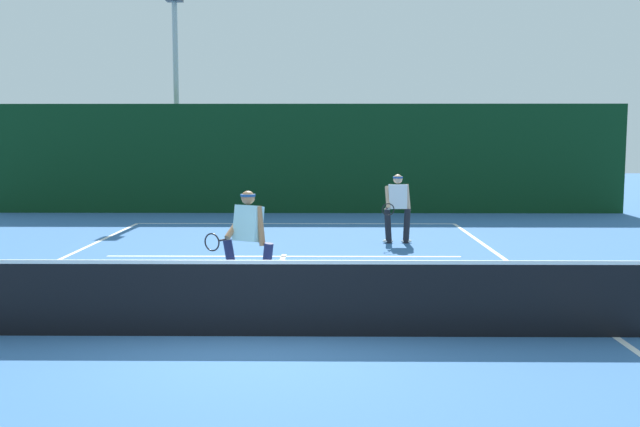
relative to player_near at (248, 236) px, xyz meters
name	(u,v)px	position (x,y,z in m)	size (l,w,h in m)	color
ground_plane	(254,336)	(0.37, -2.64, -0.92)	(80.00, 80.00, 0.00)	#34629D
court_line_baseline_far	(295,224)	(0.37, 9.22, -0.91)	(9.21, 0.10, 0.01)	white
court_line_sideline_right	(616,337)	(4.97, -2.64, -0.91)	(0.10, 23.73, 0.01)	white
court_line_service	(283,256)	(0.37, 3.49, -0.91)	(7.51, 0.10, 0.01)	white
court_line_centre	(273,285)	(0.37, 0.56, -0.91)	(0.10, 6.40, 0.01)	white
tennis_net	(254,297)	(0.37, -2.64, -0.41)	(10.10, 0.09, 1.09)	#1E4723
player_near	(248,236)	(0.00, 0.00, 0.00)	(1.12, 0.85, 1.67)	#1E234C
player_far	(397,205)	(2.95, 5.42, -0.01)	(0.78, 0.85, 1.64)	black
tennis_ball	(48,293)	(-3.18, -0.30, -0.88)	(0.07, 0.07, 0.07)	#D1E033
tennis_ball_extra	(253,264)	(-0.16, 2.38, -0.88)	(0.07, 0.07, 0.07)	#D1E033
back_fence_windscreen	(299,159)	(0.37, 12.16, 0.87)	(21.29, 0.12, 3.58)	black
light_pole	(176,76)	(-3.96, 13.70, 3.66)	(0.55, 0.44, 7.47)	#9EA39E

